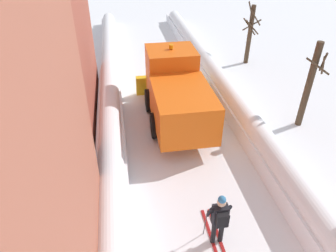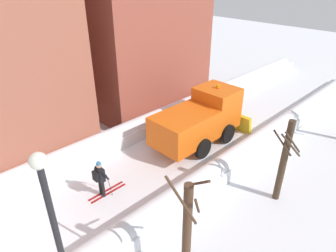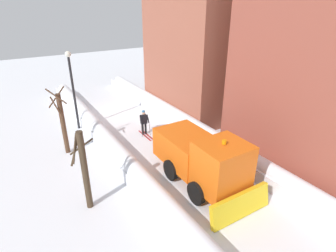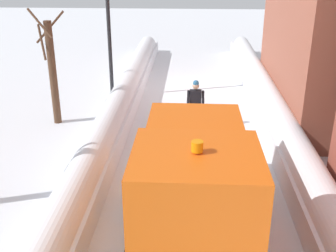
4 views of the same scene
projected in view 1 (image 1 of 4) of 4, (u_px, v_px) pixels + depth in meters
The scene contains 8 objects.
ground_plane at pixel (180, 135), 13.23m from camera, with size 80.00×80.00×0.00m, color white.
snowbank_left at pixel (111, 130), 12.54m from camera, with size 1.10×36.00×1.18m.
snowbank_right at pixel (245, 119), 13.34m from camera, with size 1.10×36.00×1.14m.
plow_truck at pixel (176, 92), 13.38m from camera, with size 3.20×5.98×3.12m.
skier at pixel (219, 218), 8.25m from camera, with size 0.62×1.80×1.81m.
traffic_light_pole at pixel (62, 136), 7.58m from camera, with size 0.28×0.42×4.62m.
bare_tree_mid at pixel (309, 85), 12.80m from camera, with size 1.15×0.81×3.81m.
bare_tree_far at pixel (250, 34), 18.96m from camera, with size 1.20×1.24×3.76m.
Camera 1 is at (-2.27, -0.58, 7.64)m, focal length 32.79 mm.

